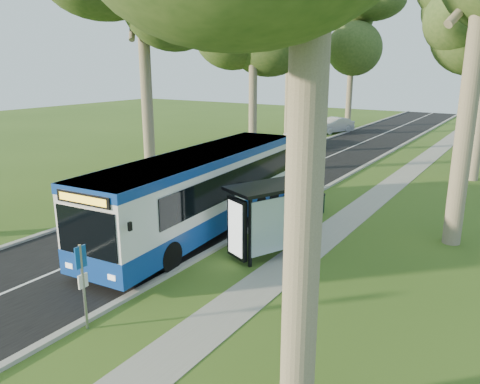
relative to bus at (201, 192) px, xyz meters
The scene contains 15 objects.
ground 2.95m from the bus, 45.48° to the right, with size 120.00×120.00×0.00m, color #39591C.
road 8.68m from the bus, 102.45° to the left, with size 7.00×100.00×0.02m, color black.
kerb_east 8.64m from the bus, 78.66° to the left, with size 0.25×100.00×0.12m, color #9E9B93.
kerb_west 10.02m from the bus, 122.71° to the left, with size 0.25×100.00×0.12m, color #9E9B93.
centre_line 8.68m from the bus, 102.45° to the left, with size 0.12×100.00×0.01m, color white.
footpath 9.68m from the bus, 60.68° to the left, with size 1.50×100.00×0.02m, color gray.
bus is the anchor object (origin of this frame).
bus_stop_sign 7.99m from the bus, 75.76° to the right, with size 0.08×0.34×2.42m.
bus_shelter 3.79m from the bus, 14.72° to the right, with size 2.75×3.49×2.64m.
litter_bin 6.19m from the bus, 58.87° to the left, with size 0.53×0.53×0.92m.
car_white 22.40m from the bus, 105.77° to the left, with size 2.02×5.01×1.71m, color white.
car_silver 31.59m from the bus, 101.70° to the left, with size 1.67×4.80×1.58m, color #AFB1B7.
tree_west_c 19.67m from the bus, 114.22° to the left, with size 5.20×5.20×13.40m.
tree_west_d 29.56m from the bus, 109.54° to the left, with size 5.20×5.20×15.49m.
tree_west_e 37.98m from the bus, 100.66° to the left, with size 5.20×5.20×14.24m.
Camera 1 is at (9.80, -13.26, 6.90)m, focal length 35.00 mm.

